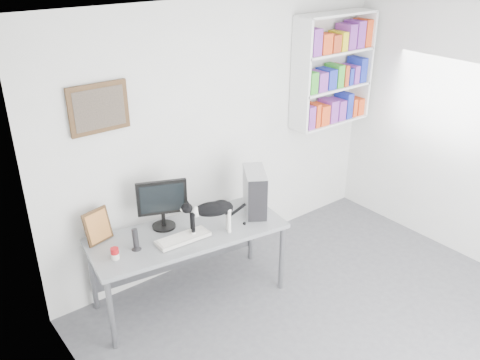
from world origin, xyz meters
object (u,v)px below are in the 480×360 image
at_px(monitor, 162,204).
at_px(cat, 212,217).
at_px(bookshelf, 333,70).
at_px(desk, 190,265).
at_px(speaker, 135,239).
at_px(keyboard, 183,238).
at_px(leaning_print, 97,226).
at_px(pc_tower, 255,191).
at_px(soup_can, 115,254).

relative_size(monitor, cat, 0.91).
xyz_separation_m(bookshelf, monitor, (-2.32, -0.15, -0.86)).
distance_m(bookshelf, desk, 2.67).
xyz_separation_m(speaker, cat, (0.67, -0.18, 0.06)).
xyz_separation_m(keyboard, cat, (0.28, -0.06, 0.15)).
bearing_deg(cat, leaning_print, 173.76).
relative_size(bookshelf, speaker, 6.05).
xyz_separation_m(pc_tower, leaning_print, (-1.44, 0.42, -0.06)).
bearing_deg(speaker, bookshelf, 21.55).
bearing_deg(leaning_print, bookshelf, -14.43).
bearing_deg(monitor, soup_can, -137.77).
height_order(leaning_print, soup_can, leaning_print).
bearing_deg(monitor, desk, -34.67).
xyz_separation_m(speaker, soup_can, (-0.21, -0.02, -0.05)).
bearing_deg(soup_can, cat, -10.12).
xyz_separation_m(pc_tower, soup_can, (-1.44, 0.08, -0.16)).
bearing_deg(desk, leaning_print, 162.05).
bearing_deg(bookshelf, speaker, -173.07).
bearing_deg(pc_tower, desk, -153.49).
bearing_deg(speaker, monitor, 40.01).
distance_m(leaning_print, cat, 1.01).
distance_m(speaker, cat, 0.70).
relative_size(desk, soup_can, 17.55).
relative_size(bookshelf, leaning_print, 3.95).
height_order(desk, pc_tower, pc_tower).
relative_size(keyboard, cat, 0.91).
xyz_separation_m(monitor, leaning_print, (-0.57, 0.14, -0.09)).
relative_size(speaker, soup_can, 2.01).
xyz_separation_m(bookshelf, soup_can, (-2.90, -0.35, -1.05)).
xyz_separation_m(bookshelf, pc_tower, (-1.46, -0.43, -0.89)).
distance_m(keyboard, speaker, 0.42).
bearing_deg(monitor, bookshelf, 26.87).
height_order(pc_tower, soup_can, pc_tower).
distance_m(keyboard, cat, 0.32).
bearing_deg(keyboard, leaning_print, 146.38).
bearing_deg(speaker, leaning_print, 136.13).
bearing_deg(soup_can, pc_tower, -3.02).
bearing_deg(speaker, cat, -0.32).
relative_size(bookshelf, monitor, 2.56).
xyz_separation_m(desk, soup_can, (-0.71, 0.01, 0.42)).
relative_size(bookshelf, desk, 0.69).
xyz_separation_m(monitor, pc_tower, (0.86, -0.28, -0.03)).
bearing_deg(cat, monitor, 153.34).
relative_size(keyboard, speaker, 2.37).
height_order(keyboard, soup_can, soup_can).
distance_m(pc_tower, leaning_print, 1.50).
bearing_deg(desk, bookshelf, 17.76).
bearing_deg(soup_can, desk, -0.51).
distance_m(desk, cat, 0.58).
distance_m(monitor, soup_can, 0.65).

